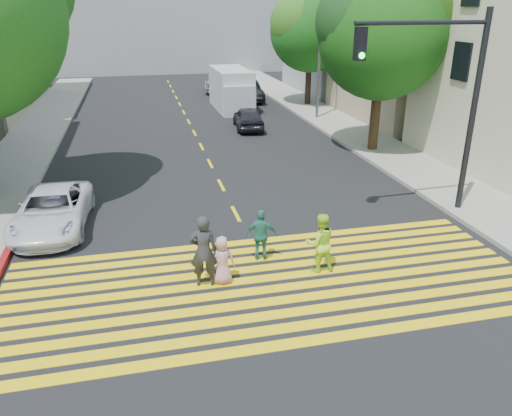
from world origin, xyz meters
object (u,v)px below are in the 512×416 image
object	(u,v)px
silver_car	(216,83)
traffic_signal	(444,87)
white_sedan	(53,210)
pedestrian_child	(222,260)
dark_car_near	(248,118)
dark_car_parked	(247,91)
tree_right_far	(311,26)
white_van	(232,91)
pedestrian_woman	(320,243)
pedestrian_man	(204,251)
tree_right_near	(385,27)
pedestrian_extra	(261,235)

from	to	relation	value
silver_car	traffic_signal	world-z (taller)	traffic_signal
white_sedan	silver_car	size ratio (longest dim) A/B	0.97
pedestrian_child	dark_car_near	distance (m)	17.22
silver_car	dark_car_parked	distance (m)	5.09
tree_right_far	white_van	bearing A→B (deg)	-177.77
pedestrian_child	silver_car	xyz separation A→B (m)	(4.68, 30.37, 0.03)
tree_right_far	pedestrian_child	world-z (taller)	tree_right_far
pedestrian_woman	white_sedan	distance (m)	8.53
pedestrian_woman	traffic_signal	xyz separation A→B (m)	(4.88, 2.80, 3.44)
pedestrian_woman	dark_car_parked	xyz separation A→B (m)	(3.61, 25.47, -0.08)
pedestrian_man	pedestrian_child	bearing A→B (deg)	-173.00
tree_right_near	traffic_signal	bearing A→B (deg)	-102.82
tree_right_far	dark_car_parked	bearing A→B (deg)	144.56
pedestrian_man	dark_car_parked	xyz separation A→B (m)	(6.69, 25.51, -0.21)
pedestrian_man	tree_right_near	bearing A→B (deg)	-124.84
pedestrian_extra	white_van	distance (m)	21.83
dark_car_near	silver_car	bearing A→B (deg)	-86.06
pedestrian_woman	silver_car	world-z (taller)	pedestrian_woman
tree_right_far	pedestrian_man	bearing A→B (deg)	-114.78
pedestrian_child	white_van	bearing A→B (deg)	-92.02
tree_right_near	tree_right_far	distance (m)	12.24
tree_right_far	pedestrian_extra	distance (m)	23.94
tree_right_near	pedestrian_woman	distance (m)	13.38
dark_car_near	traffic_signal	xyz separation A→B (m)	(3.15, -13.82, 3.61)
pedestrian_man	dark_car_near	bearing A→B (deg)	-98.37
tree_right_near	dark_car_parked	size ratio (longest dim) A/B	1.87
silver_car	tree_right_far	bearing A→B (deg)	133.78
pedestrian_woman	silver_car	distance (m)	30.39
pedestrian_woman	traffic_signal	distance (m)	6.59
pedestrian_man	pedestrian_child	world-z (taller)	pedestrian_man
white_sedan	silver_car	bearing A→B (deg)	73.00
pedestrian_child	dark_car_parked	size ratio (longest dim) A/B	0.29
tree_right_near	pedestrian_woman	size ratio (longest dim) A/B	5.15
dark_car_parked	white_van	xyz separation A→B (m)	(-1.70, -2.94, 0.53)
pedestrian_woman	traffic_signal	size ratio (longest dim) A/B	0.25
tree_right_near	tree_right_far	xyz separation A→B (m)	(0.80, 12.21, -0.39)
white_sedan	pedestrian_woman	bearing A→B (deg)	-28.95
tree_right_near	dark_car_near	world-z (taller)	tree_right_near
pedestrian_extra	dark_car_parked	world-z (taller)	pedestrian_extra
tree_right_near	white_van	world-z (taller)	tree_right_near
dark_car_near	silver_car	xyz separation A→B (m)	(0.33, 13.70, 0.03)
tree_right_far	dark_car_near	world-z (taller)	tree_right_far
dark_car_near	white_sedan	bearing A→B (deg)	58.80
tree_right_far	traffic_signal	world-z (taller)	tree_right_far
white_van	traffic_signal	size ratio (longest dim) A/B	0.87
pedestrian_child	white_van	size ratio (longest dim) A/B	0.22
tree_right_near	white_sedan	size ratio (longest dim) A/B	1.87
dark_car_near	pedestrian_woman	bearing A→B (deg)	89.36
pedestrian_extra	pedestrian_woman	bearing A→B (deg)	157.61
white_sedan	traffic_signal	xyz separation A→B (m)	(12.13, -1.69, 3.63)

